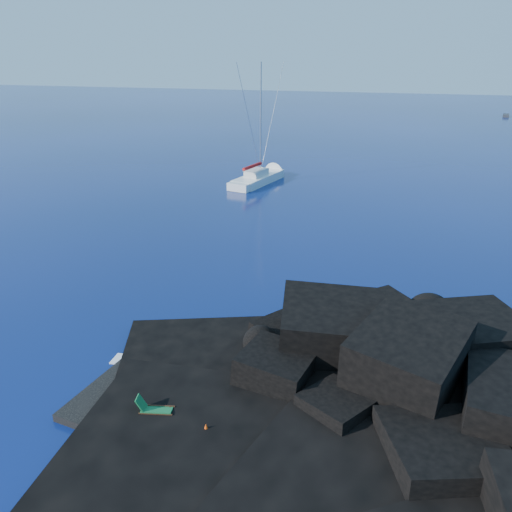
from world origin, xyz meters
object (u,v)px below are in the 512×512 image
at_px(deck_chair, 157,406).
at_px(marker_cone, 206,429).
at_px(sunbather, 198,392).
at_px(sailboat, 258,183).
at_px(distant_boat_a, 506,117).

height_order(deck_chair, marker_cone, deck_chair).
distance_m(deck_chair, sunbather, 2.05).
xyz_separation_m(sailboat, sunbather, (9.67, -38.93, 0.50)).
relative_size(sailboat, sunbather, 8.33).
height_order(marker_cone, distant_boat_a, marker_cone).
distance_m(sailboat, deck_chair, 41.60).
bearing_deg(sailboat, deck_chair, -66.90).
bearing_deg(sailboat, marker_cone, -63.95).
relative_size(sailboat, marker_cone, 27.30).
bearing_deg(deck_chair, sailboat, 87.84).
distance_m(sailboat, marker_cone, 42.48).
bearing_deg(distant_boat_a, sunbather, -95.53).
xyz_separation_m(sailboat, deck_chair, (8.65, -40.68, 0.84)).
relative_size(sunbather, marker_cone, 3.28).
distance_m(sailboat, sunbather, 40.12).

